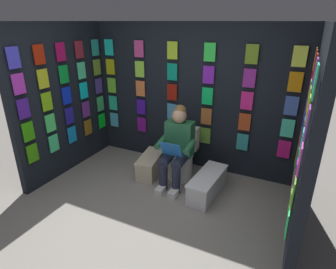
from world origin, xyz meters
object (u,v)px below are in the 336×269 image
Objects in this scene: comic_longbox_near at (151,164)px; person_reading at (177,146)px; comic_longbox_far at (207,185)px; toilet at (182,157)px.

person_reading is at bearing 161.71° from comic_longbox_near.
comic_longbox_far is (-1.01, 0.18, 0.00)m from comic_longbox_near.
comic_longbox_near is 0.85× the size of comic_longbox_far.
comic_longbox_near is at bearing -6.31° from comic_longbox_far.
toilet is 1.08× the size of comic_longbox_near.
person_reading is 1.40× the size of comic_longbox_far.
person_reading is at bearing -7.68° from comic_longbox_far.
person_reading is (-0.01, 0.23, 0.27)m from toilet.
toilet is at bearing -171.93° from comic_longbox_near.
comic_longbox_near is (0.49, -0.07, -0.44)m from person_reading.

